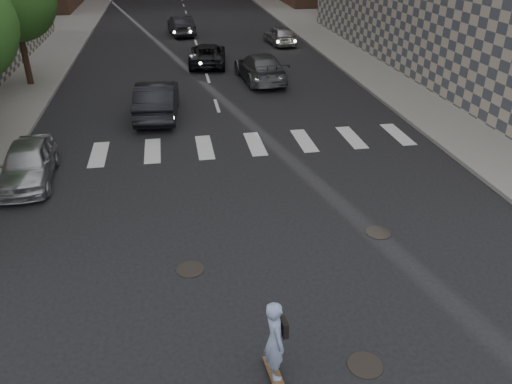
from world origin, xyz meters
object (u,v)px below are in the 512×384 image
(traffic_car_a, at_px, (157,99))
(traffic_car_b, at_px, (260,67))
(traffic_car_d, at_px, (280,35))
(skateboarder, at_px, (275,340))
(traffic_car_e, at_px, (181,26))
(silver_sedan, at_px, (28,163))
(traffic_car_c, at_px, (208,54))

(traffic_car_a, xyz_separation_m, traffic_car_b, (5.60, 4.95, -0.05))
(traffic_car_b, relative_size, traffic_car_d, 1.33)
(skateboarder, relative_size, traffic_car_e, 0.40)
(traffic_car_a, bearing_deg, traffic_car_d, -117.41)
(traffic_car_b, xyz_separation_m, traffic_car_d, (3.12, 9.27, -0.09))
(skateboarder, distance_m, traffic_car_a, 15.60)
(silver_sedan, bearing_deg, traffic_car_c, 60.95)
(skateboarder, bearing_deg, traffic_car_c, 82.88)
(skateboarder, relative_size, silver_sedan, 0.46)
(traffic_car_a, height_order, traffic_car_d, traffic_car_a)
(silver_sedan, relative_size, traffic_car_b, 0.76)
(traffic_car_b, bearing_deg, traffic_car_e, -79.43)
(traffic_car_a, xyz_separation_m, traffic_car_e, (1.84, 19.00, -0.07))
(traffic_car_c, xyz_separation_m, traffic_car_d, (5.67, 5.13, 0.02))
(traffic_car_b, distance_m, traffic_car_d, 9.78)
(skateboarder, relative_size, traffic_car_d, 0.46)
(traffic_car_b, xyz_separation_m, traffic_car_e, (-3.76, 14.05, -0.02))
(silver_sedan, xyz_separation_m, traffic_car_e, (6.08, 24.93, 0.06))
(skateboarder, distance_m, traffic_car_d, 30.39)
(traffic_car_b, height_order, traffic_car_c, traffic_car_b)
(silver_sedan, distance_m, traffic_car_a, 7.29)
(skateboarder, distance_m, traffic_car_b, 20.69)
(skateboarder, bearing_deg, silver_sedan, 118.84)
(traffic_car_c, height_order, traffic_car_e, traffic_car_e)
(traffic_car_b, bearing_deg, silver_sedan, 43.47)
(traffic_car_d, bearing_deg, traffic_car_a, 52.13)
(traffic_car_a, bearing_deg, traffic_car_b, -134.43)
(traffic_car_b, relative_size, traffic_car_c, 1.11)
(traffic_car_d, distance_m, traffic_car_e, 8.37)
(silver_sedan, relative_size, traffic_car_c, 0.84)
(skateboarder, distance_m, silver_sedan, 11.47)
(silver_sedan, height_order, traffic_car_b, traffic_car_b)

